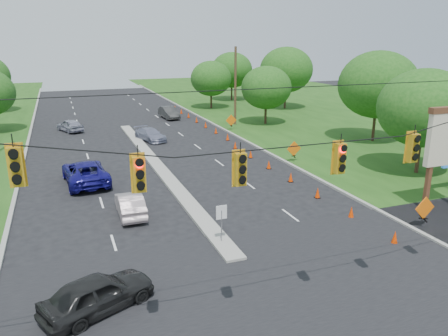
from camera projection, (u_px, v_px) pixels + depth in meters
name	position (u px, v px, depth m)	size (l,w,h in m)	color
ground	(278.00, 312.00, 16.26)	(160.00, 160.00, 0.00)	black
cross_street	(278.00, 312.00, 16.26)	(160.00, 14.00, 0.02)	black
curb_left	(26.00, 151.00, 39.75)	(0.25, 110.00, 0.16)	gray
curb_right	(232.00, 134.00, 46.60)	(0.25, 110.00, 0.16)	gray
median	(157.00, 166.00, 35.10)	(1.00, 34.00, 0.18)	gray
median_sign	(222.00, 217.00, 21.23)	(0.55, 0.06, 2.05)	gray
signal_span	(296.00, 195.00, 13.94)	(25.60, 0.32, 9.00)	#422D1C
utility_pole_far_right	(235.00, 86.00, 50.62)	(0.28, 0.28, 9.00)	#422D1C
cone_0	(395.00, 237.00, 21.58)	(0.32, 0.32, 0.70)	#E43401
cone_1	(351.00, 212.00, 24.72)	(0.32, 0.32, 0.70)	#E43401
cone_2	(318.00, 193.00, 27.86)	(0.32, 0.32, 0.70)	#E43401
cone_3	(291.00, 177.00, 31.00)	(0.32, 0.32, 0.70)	#E43401
cone_4	(269.00, 164.00, 34.14)	(0.32, 0.32, 0.70)	#E43401
cone_5	(251.00, 154.00, 37.28)	(0.32, 0.32, 0.70)	#E43401
cone_6	(235.00, 145.00, 40.42)	(0.32, 0.32, 0.70)	#E43401
cone_7	(228.00, 137.00, 43.76)	(0.32, 0.32, 0.70)	#E43401
cone_8	(216.00, 130.00, 46.90)	(0.32, 0.32, 0.70)	#E43401
cone_9	(206.00, 125.00, 50.04)	(0.32, 0.32, 0.70)	#E43401
cone_10	(197.00, 120.00, 53.18)	(0.32, 0.32, 0.70)	#E43401
cone_11	(189.00, 115.00, 56.32)	(0.32, 0.32, 0.70)	#E43401
cone_12	(181.00, 111.00, 59.46)	(0.32, 0.32, 0.70)	#E43401
cone_13	(175.00, 108.00, 62.60)	(0.32, 0.32, 0.70)	#E43401
work_sign_0	(425.00, 209.00, 23.20)	(1.27, 0.58, 1.37)	black
work_sign_1	(294.00, 149.00, 35.76)	(1.27, 0.58, 1.37)	black
work_sign_2	(231.00, 121.00, 48.32)	(1.27, 0.58, 1.37)	black
tree_7	(424.00, 108.00, 31.72)	(6.72, 6.72, 7.84)	black
tree_8	(378.00, 85.00, 41.88)	(7.56, 7.56, 8.82)	black
tree_9	(266.00, 88.00, 50.96)	(5.88, 5.88, 6.86)	black
tree_10	(286.00, 70.00, 62.29)	(7.56, 7.56, 8.82)	black
tree_11	(232.00, 70.00, 70.98)	(6.72, 6.72, 7.84)	black
tree_12	(211.00, 78.00, 62.84)	(5.88, 5.88, 6.86)	black
black_sedan	(98.00, 293.00, 16.14)	(1.72, 4.28, 1.46)	black
white_sedan	(130.00, 204.00, 25.06)	(1.38, 3.96, 1.30)	#BEA9AB
blue_pickup	(85.00, 172.00, 30.57)	(2.71, 5.87, 1.63)	navy
silver_car_far	(150.00, 135.00, 43.56)	(1.76, 4.32, 1.25)	slate
silver_car_oncoming	(70.00, 125.00, 47.87)	(1.63, 4.04, 1.38)	#8B8CA0
dark_car_receding	(169.00, 113.00, 55.77)	(1.58, 4.53, 1.49)	#313131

